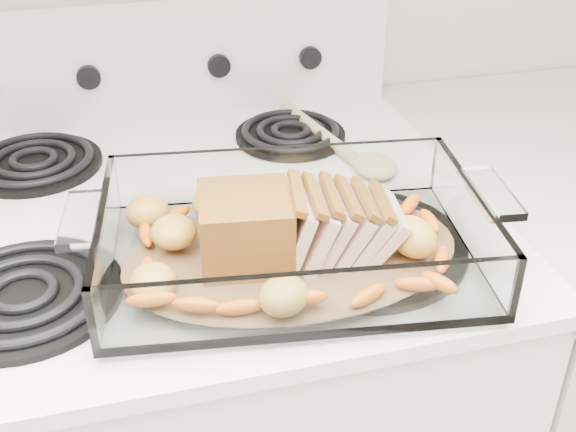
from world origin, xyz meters
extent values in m
cube|color=white|center=(0.00, 1.66, 0.93)|extent=(0.78, 0.67, 0.02)
cube|color=white|center=(0.00, 1.95, 1.03)|extent=(0.76, 0.06, 0.18)
cylinder|color=black|center=(-0.19, 1.50, 0.94)|extent=(0.21, 0.21, 0.01)
cylinder|color=black|center=(0.19, 1.50, 0.94)|extent=(0.25, 0.25, 0.01)
cylinder|color=black|center=(-0.19, 1.81, 0.94)|extent=(0.19, 0.19, 0.01)
cylinder|color=black|center=(0.19, 1.81, 0.94)|extent=(0.17, 0.17, 0.01)
cylinder|color=black|center=(-0.10, 1.92, 1.03)|extent=(0.04, 0.02, 0.04)
cylinder|color=black|center=(0.10, 1.92, 1.03)|extent=(0.04, 0.02, 0.04)
cylinder|color=black|center=(0.25, 1.92, 1.03)|extent=(0.04, 0.02, 0.04)
cube|color=silver|center=(0.67, 1.66, 0.45)|extent=(0.55, 0.65, 0.90)
cube|color=white|center=(0.10, 1.48, 0.95)|extent=(0.42, 0.27, 0.01)
cube|color=white|center=(0.10, 1.35, 0.99)|extent=(0.42, 0.01, 0.07)
cube|color=white|center=(0.10, 1.61, 0.99)|extent=(0.42, 0.01, 0.07)
cube|color=white|center=(-0.10, 1.48, 0.99)|extent=(0.01, 0.27, 0.07)
cube|color=white|center=(0.31, 1.48, 0.99)|extent=(0.01, 0.27, 0.07)
cylinder|color=brown|center=(0.10, 1.48, 0.95)|extent=(0.24, 0.24, 0.00)
cube|color=brown|center=(0.05, 1.48, 0.99)|extent=(0.10, 0.10, 0.08)
cube|color=beige|center=(0.11, 1.48, 0.99)|extent=(0.04, 0.09, 0.08)
cube|color=beige|center=(0.13, 1.48, 0.99)|extent=(0.04, 0.09, 0.07)
cube|color=beige|center=(0.15, 1.48, 0.99)|extent=(0.04, 0.09, 0.07)
cube|color=beige|center=(0.16, 1.48, 0.99)|extent=(0.05, 0.09, 0.06)
cube|color=beige|center=(0.18, 1.48, 0.98)|extent=(0.05, 0.09, 0.06)
cube|color=beige|center=(0.20, 1.48, 0.98)|extent=(0.05, 0.09, 0.06)
ellipsoid|color=orange|center=(-0.02, 1.41, 0.96)|extent=(0.05, 0.02, 0.02)
ellipsoid|color=orange|center=(0.20, 1.41, 0.96)|extent=(0.05, 0.02, 0.02)
ellipsoid|color=orange|center=(0.24, 1.50, 0.96)|extent=(0.05, 0.02, 0.02)
ellipsoid|color=orange|center=(-0.03, 1.52, 0.96)|extent=(0.05, 0.02, 0.02)
ellipsoid|color=#C28726|center=(-0.03, 1.55, 0.97)|extent=(0.05, 0.05, 0.04)
ellipsoid|color=#C28726|center=(0.12, 1.56, 0.97)|extent=(0.05, 0.05, 0.04)
ellipsoid|color=#C28726|center=(0.21, 1.46, 0.97)|extent=(0.05, 0.05, 0.04)
cylinder|color=tan|center=(0.23, 1.80, 0.95)|extent=(0.07, 0.22, 0.02)
ellipsoid|color=tan|center=(0.28, 1.68, 0.95)|extent=(0.06, 0.08, 0.02)
camera|label=1|loc=(-0.07, 0.83, 1.42)|focal=45.00mm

